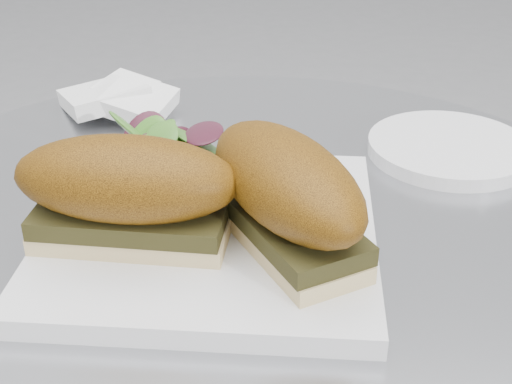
# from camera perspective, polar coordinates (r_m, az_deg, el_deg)

# --- Properties ---
(plate) EXTENTS (0.27, 0.27, 0.02)m
(plate) POSITION_cam_1_polar(r_m,az_deg,el_deg) (0.54, -3.67, -3.25)
(plate) COLOR white
(plate) RESTS_ON table
(sandwich_left) EXTENTS (0.17, 0.09, 0.08)m
(sandwich_left) POSITION_cam_1_polar(r_m,az_deg,el_deg) (0.50, -10.26, 0.16)
(sandwich_left) COLOR #D0BF82
(sandwich_left) RESTS_ON plate
(sandwich_right) EXTENTS (0.14, 0.18, 0.08)m
(sandwich_right) POSITION_cam_1_polar(r_m,az_deg,el_deg) (0.49, 2.38, 0.10)
(sandwich_right) COLOR #D0BF82
(sandwich_right) RESTS_ON plate
(salad) EXTENTS (0.10, 0.10, 0.05)m
(salad) POSITION_cam_1_polar(r_m,az_deg,el_deg) (0.59, -7.41, 3.29)
(salad) COLOR #558D2E
(salad) RESTS_ON plate
(napkin) EXTENTS (0.13, 0.13, 0.02)m
(napkin) POSITION_cam_1_polar(r_m,az_deg,el_deg) (0.77, -10.65, 6.67)
(napkin) COLOR white
(napkin) RESTS_ON table
(saucer) EXTENTS (0.15, 0.15, 0.01)m
(saucer) POSITION_cam_1_polar(r_m,az_deg,el_deg) (0.70, 15.21, 3.41)
(saucer) COLOR white
(saucer) RESTS_ON table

